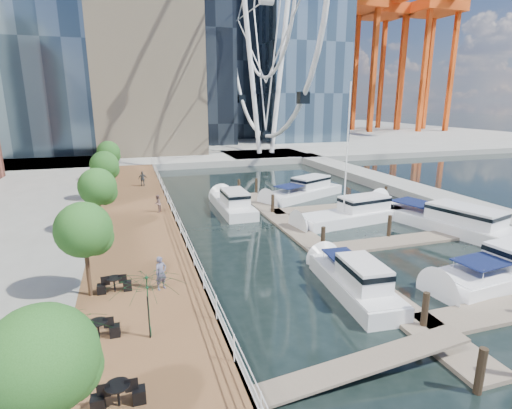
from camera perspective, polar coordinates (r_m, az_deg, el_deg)
The scene contains 18 objects.
ground at distance 20.27m, azimuth 12.19°, elevation -15.48°, with size 520.00×520.00×0.00m, color black.
boardwalk at distance 31.54m, azimuth -16.61°, elevation -3.65°, with size 6.00×60.00×1.00m, color brown.
seawall at distance 31.69m, azimuth -11.19°, elevation -3.22°, with size 0.25×60.00×1.00m, color #595954.
land_far at distance 117.80m, azimuth -13.34°, elevation 9.57°, with size 200.00×114.00×1.00m, color gray.
breakwater at distance 46.57m, azimuth 21.58°, elevation 1.73°, with size 4.00×60.00×1.00m, color gray.
pier at distance 71.57m, azimuth 1.37°, elevation 6.93°, with size 14.00×12.00×1.00m, color gray.
railing at distance 31.39m, azimuth -11.46°, elevation -1.45°, with size 0.10×60.00×1.05m, color white, non-canonical shape.
floating_docks at distance 31.79m, azimuth 15.89°, elevation -3.47°, with size 16.00×34.00×2.60m.
ferris_wheel at distance 72.69m, azimuth 1.50°, elevation 27.21°, with size 5.80×45.60×47.80m.
port_cranes at distance 135.11m, azimuth 17.96°, elevation 18.16°, with size 40.00×52.00×38.00m.
street_trees at distance 29.71m, azimuth -21.71°, elevation 2.38°, with size 2.60×42.60×4.60m.
cafe_tables at distance 15.73m, azimuth -20.49°, elevation -19.92°, with size 2.50×13.70×0.74m.
yacht_foreground at distance 27.49m, azimuth 31.95°, elevation -9.18°, with size 2.82×10.54×2.15m, color white, non-canonical shape.
pedestrian_near at distance 20.42m, azimuth -13.43°, elevation -9.50°, with size 0.62×0.41×1.70m, color #4F506A.
pedestrian_mid at distance 34.25m, azimuth -13.88°, elevation 0.14°, with size 0.72×0.56×1.49m, color #7D5D56.
pedestrian_far at distance 45.25m, azimuth -15.88°, elevation 3.56°, with size 0.96×0.40×1.63m, color #32383F.
moored_yachts at distance 33.72m, azimuth 15.17°, elevation -3.26°, with size 20.13×37.00×11.50m.
cafe_seating at distance 15.06m, azimuth -20.95°, elevation -17.46°, with size 6.35×6.63×2.72m.
Camera 1 is at (-9.12, -15.06, 10.05)m, focal length 28.00 mm.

